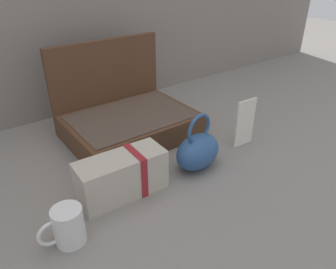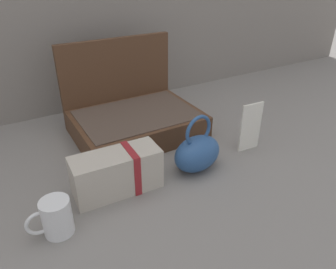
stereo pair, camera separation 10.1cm
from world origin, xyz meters
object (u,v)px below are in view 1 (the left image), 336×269
object	(u,v)px
teal_pouch_handbag	(198,151)
open_suitcase	(126,117)
cream_toiletry_bag	(123,175)
coffee_mug	(68,226)
info_card_left	(245,123)

from	to	relation	value
teal_pouch_handbag	open_suitcase	bearing A→B (deg)	101.62
teal_pouch_handbag	cream_toiletry_bag	xyz separation A→B (m)	(-0.26, 0.03, 0.00)
open_suitcase	cream_toiletry_bag	size ratio (longest dim) A/B	1.79
cream_toiletry_bag	coffee_mug	distance (m)	0.21
open_suitcase	cream_toiletry_bag	bearing A→B (deg)	-121.61
open_suitcase	info_card_left	xyz separation A→B (m)	(0.29, -0.32, 0.02)
teal_pouch_handbag	coffee_mug	world-z (taller)	teal_pouch_handbag
coffee_mug	cream_toiletry_bag	bearing A→B (deg)	22.45
cream_toiletry_bag	coffee_mug	size ratio (longest dim) A/B	2.29
teal_pouch_handbag	coffee_mug	xyz separation A→B (m)	(-0.45, -0.06, -0.01)
teal_pouch_handbag	cream_toiletry_bag	size ratio (longest dim) A/B	0.75
open_suitcase	info_card_left	bearing A→B (deg)	-47.61
open_suitcase	coffee_mug	xyz separation A→B (m)	(-0.38, -0.39, -0.02)
open_suitcase	cream_toiletry_bag	distance (m)	0.36
coffee_mug	teal_pouch_handbag	bearing A→B (deg)	6.94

